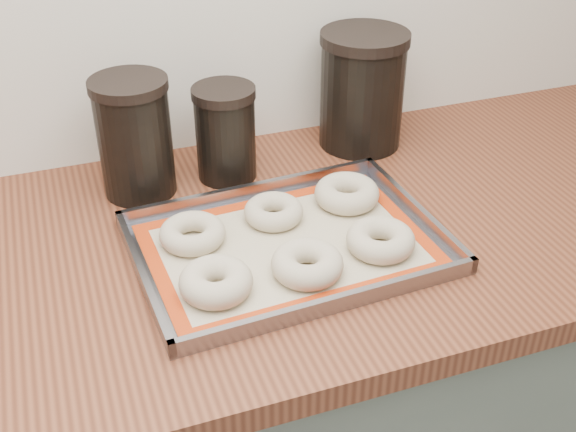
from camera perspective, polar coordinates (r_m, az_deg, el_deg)
name	(u,v)px	position (r m, az deg, el deg)	size (l,w,h in m)	color
cabinet	(308,420)	(1.48, 1.61, -15.81)	(3.00, 0.65, 0.86)	slate
countertop	(312,233)	(1.18, 1.94, -1.35)	(3.06, 0.68, 0.04)	brown
baking_tray	(288,245)	(1.10, 0.00, -2.30)	(0.48, 0.35, 0.03)	gray
baking_mat	(288,246)	(1.11, 0.00, -2.38)	(0.44, 0.31, 0.00)	#C6B793
bagel_front_left	(216,282)	(1.01, -5.72, -5.18)	(0.10, 0.10, 0.04)	#C5B599
bagel_front_mid	(307,264)	(1.04, 1.53, -3.80)	(0.10, 0.10, 0.04)	#C5B599
bagel_front_right	(381,240)	(1.10, 7.32, -1.89)	(0.10, 0.10, 0.04)	#C5B599
bagel_back_left	(192,233)	(1.11, -7.57, -1.38)	(0.10, 0.10, 0.03)	#C5B599
bagel_back_mid	(274,212)	(1.16, -1.15, 0.35)	(0.10, 0.10, 0.03)	#C5B599
bagel_back_right	(347,193)	(1.20, 4.67, 1.80)	(0.11, 0.11, 0.04)	#C5B599
canister_left	(135,137)	(1.23, -12.02, 6.12)	(0.13, 0.13, 0.20)	black
canister_mid	(225,133)	(1.26, -4.96, 6.57)	(0.11, 0.11, 0.17)	black
canister_right	(362,89)	(1.37, 5.88, 9.92)	(0.16, 0.16, 0.22)	black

